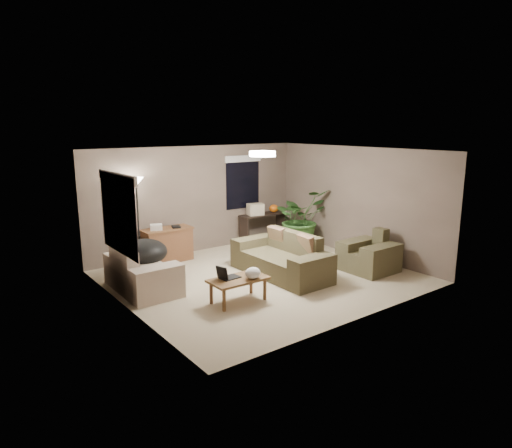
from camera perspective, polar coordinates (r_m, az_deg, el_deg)
room_shell at (r=8.84m, az=0.78°, el=1.05°), size 5.50×5.50×5.50m
main_sofa at (r=9.24m, az=3.27°, el=-4.59°), size 0.95×2.20×0.85m
throw_pillows at (r=9.30m, az=4.50°, el=-2.21°), size 0.30×1.37×0.47m
loveseat at (r=8.62m, az=-14.17°, el=-6.18°), size 0.90×1.60×0.85m
armchair at (r=9.78m, az=13.94°, el=-3.97°), size 0.95×1.00×0.85m
coffee_table at (r=7.83m, az=-2.24°, el=-7.23°), size 1.00×0.55×0.42m
laptop at (r=7.78m, az=-3.69°, el=-6.43°), size 0.40×0.26×0.24m
plastic_bag at (r=7.78m, az=-0.40°, el=-6.13°), size 0.29×0.27×0.19m
desk at (r=10.29m, az=-11.00°, el=-2.55°), size 1.10×0.50×0.75m
desk_papers at (r=10.12m, az=-11.86°, el=-0.38°), size 0.72×0.32×0.12m
console_table at (r=11.72m, az=0.90°, el=-0.21°), size 1.30×0.40×0.75m
pumpkin at (r=11.85m, az=2.25°, el=1.96°), size 0.29×0.29×0.20m
cardboard_box at (r=11.48m, az=-0.08°, el=1.84°), size 0.44×0.37×0.28m
papasan_chair at (r=9.19m, az=-13.80°, el=-3.92°), size 1.15×1.15×0.80m
floor_lamp at (r=9.85m, az=-14.70°, el=3.85°), size 0.32×0.32×1.91m
ceiling_fixture at (r=8.69m, az=0.80°, el=8.76°), size 0.50×0.50×0.10m
houseplant at (r=11.34m, az=5.54°, el=-0.04°), size 1.30×1.44×1.13m
cat_scratching_post at (r=11.27m, az=6.49°, el=-1.96°), size 0.32×0.32×0.50m
window_left at (r=7.70m, az=-16.93°, el=2.86°), size 0.05×1.56×1.33m
window_back at (r=11.50m, az=-1.65°, el=6.36°), size 1.06×0.05×1.33m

